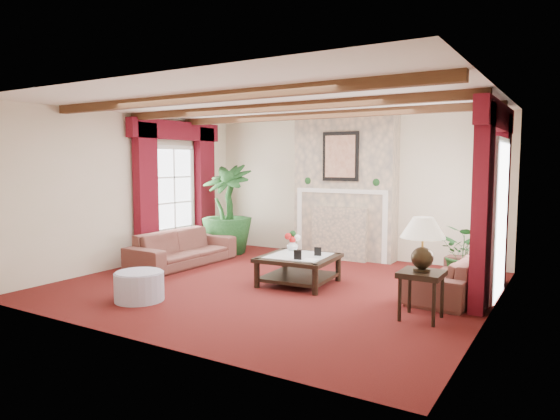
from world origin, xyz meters
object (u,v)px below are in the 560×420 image
Objects in this scene: side_table at (421,295)px; ottoman at (139,287)px; sofa_right at (454,268)px; potted_palm at (227,229)px; sofa_left at (183,242)px; coffee_table at (299,270)px.

ottoman is at bearing -161.55° from side_table.
ottoman is at bearing -50.57° from sofa_right.
potted_palm is 2.82× the size of ottoman.
sofa_left is at bearing 168.80° from side_table.
sofa_left is 1.36m from potted_palm.
ottoman is at bearing -151.29° from sofa_left.
sofa_left is 3.23× the size of ottoman.
coffee_table is 1.85× the size of side_table.
side_table is at bearing -100.23° from sofa_left.
sofa_left is 3.67× the size of side_table.
potted_palm is (-0.03, 1.36, 0.09)m from sofa_left.
sofa_right is 3.01× the size of ottoman.
sofa_right is 3.41× the size of side_table.
ottoman is (-3.44, -1.15, -0.10)m from side_table.
coffee_table is 2.18m from side_table.
potted_palm reaches higher than ottoman.
sofa_left is at bearing -80.22° from sofa_right.
side_table reaches higher than ottoman.
side_table is (4.52, -0.89, -0.12)m from sofa_left.
sofa_left is at bearing 117.74° from ottoman.
sofa_left is 1.07× the size of sofa_right.
ottoman is at bearing -130.74° from coffee_table.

